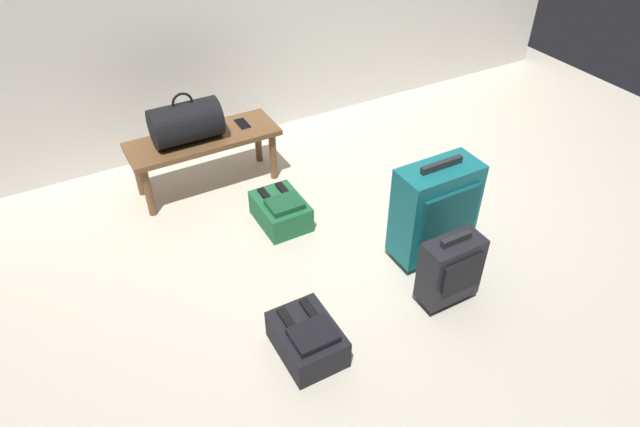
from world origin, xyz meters
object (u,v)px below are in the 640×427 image
backpack_green (281,210)px  cell_phone (242,123)px  duffel_bag_black (186,122)px  suitcase_upright_teal (435,210)px  suitcase_small_charcoal (451,269)px  bench (204,144)px  backpack_dark (307,339)px

backpack_green → cell_phone: bearing=87.1°
duffel_bag_black → backpack_green: bearing=-59.8°
suitcase_upright_teal → suitcase_small_charcoal: suitcase_upright_teal is taller
backpack_green → duffel_bag_black: bearing=120.2°
cell_phone → suitcase_upright_teal: suitcase_upright_teal is taller
bench → duffel_bag_black: (-0.10, 0.00, 0.19)m
backpack_dark → backpack_green: 1.04m
bench → suitcase_upright_teal: suitcase_upright_teal is taller
suitcase_upright_teal → backpack_dark: suitcase_upright_teal is taller
bench → suitcase_small_charcoal: suitcase_small_charcoal is taller
bench → backpack_dark: size_ratio=2.63×
duffel_bag_black → suitcase_small_charcoal: 1.89m
bench → suitcase_upright_teal: 1.60m
duffel_bag_black → suitcase_small_charcoal: size_ratio=0.96×
duffel_bag_black → bench: bearing=0.0°
duffel_bag_black → suitcase_upright_teal: duffel_bag_black is taller
cell_phone → suitcase_upright_teal: (0.61, -1.34, -0.06)m
backpack_dark → backpack_green: (0.33, 0.99, 0.00)m
bench → suitcase_upright_teal: bearing=-55.5°
suitcase_upright_teal → backpack_green: bearing=132.5°
bench → suitcase_small_charcoal: 1.83m
suitcase_small_charcoal → backpack_green: suitcase_small_charcoal is taller
suitcase_upright_teal → backpack_green: (-0.64, 0.70, -0.24)m
backpack_dark → suitcase_small_charcoal: bearing=-4.4°
duffel_bag_black → suitcase_upright_teal: bearing=-52.8°
suitcase_small_charcoal → backpack_dark: suitcase_small_charcoal is taller
duffel_bag_black → backpack_green: 0.83m
duffel_bag_black → cell_phone: size_ratio=3.06×
cell_phone → backpack_green: cell_phone is taller
duffel_bag_black → cell_phone: duffel_bag_black is taller
suitcase_small_charcoal → backpack_dark: 0.84m
cell_phone → backpack_green: (-0.03, -0.64, -0.30)m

